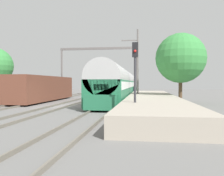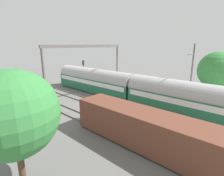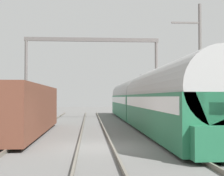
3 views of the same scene
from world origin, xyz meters
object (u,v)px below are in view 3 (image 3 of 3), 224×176
(passenger_train, at_px, (144,100))
(railway_signal_far, at_px, (141,89))
(person_crossing, at_px, (159,110))
(freight_car, at_px, (21,109))
(catenary_gantry, at_px, (92,61))

(passenger_train, height_order, railway_signal_far, railway_signal_far)
(person_crossing, bearing_deg, freight_car, -29.58)
(passenger_train, bearing_deg, catenary_gantry, 131.58)
(freight_car, height_order, catenary_gantry, catenary_gantry)
(passenger_train, relative_size, freight_car, 2.53)
(person_crossing, xyz_separation_m, catenary_gantry, (-5.89, 2.50, 4.63))
(catenary_gantry, bearing_deg, person_crossing, -22.98)
(catenary_gantry, bearing_deg, freight_car, -109.48)
(person_crossing, xyz_separation_m, railway_signal_far, (0.23, 11.09, 2.13))
(passenger_train, height_order, catenary_gantry, catenary_gantry)
(catenary_gantry, bearing_deg, railway_signal_far, 54.54)
(passenger_train, distance_m, person_crossing, 2.96)
(passenger_train, bearing_deg, freight_car, -139.63)
(freight_car, xyz_separation_m, railway_signal_far, (10.32, 20.48, 1.69))
(freight_car, distance_m, person_crossing, 13.79)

